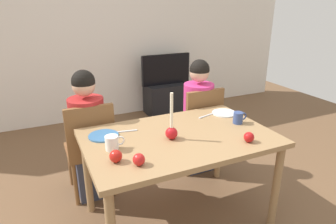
{
  "coord_description": "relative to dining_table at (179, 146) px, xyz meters",
  "views": [
    {
      "loc": [
        -0.92,
        -1.79,
        1.69
      ],
      "look_at": [
        0.0,
        0.2,
        0.87
      ],
      "focal_mm": 31.71,
      "sensor_mm": 36.0,
      "label": 1
    }
  ],
  "objects": [
    {
      "name": "tv_stand",
      "position": [
        0.93,
        2.3,
        -0.43
      ],
      "size": [
        0.64,
        0.4,
        0.48
      ],
      "primitive_type": "cube",
      "color": "black",
      "rests_on": "ground"
    },
    {
      "name": "fork_left",
      "position": [
        -0.34,
        0.23,
        0.09
      ],
      "size": [
        0.18,
        0.04,
        0.01
      ],
      "primitive_type": "cube",
      "rotation": [
        0.0,
        0.0,
        -0.17
      ],
      "color": "silver",
      "rests_on": "dining_table"
    },
    {
      "name": "ground_plane",
      "position": [
        0.0,
        0.0,
        -0.67
      ],
      "size": [
        7.68,
        7.68,
        0.0
      ],
      "primitive_type": "plane",
      "color": "brown"
    },
    {
      "name": "person_left_child",
      "position": [
        -0.56,
        0.64,
        -0.1
      ],
      "size": [
        0.3,
        0.3,
        1.17
      ],
      "color": "#33384C",
      "rests_on": "ground"
    },
    {
      "name": "apple_by_left_plate",
      "position": [
        -0.53,
        -0.18,
        0.12
      ],
      "size": [
        0.08,
        0.08,
        0.08
      ],
      "primitive_type": "sphere",
      "color": "red",
      "rests_on": "dining_table"
    },
    {
      "name": "mug_left",
      "position": [
        -0.51,
        -0.01,
        0.13
      ],
      "size": [
        0.14,
        0.09,
        0.1
      ],
      "color": "white",
      "rests_on": "dining_table"
    },
    {
      "name": "mug_right",
      "position": [
        0.55,
        0.01,
        0.13
      ],
      "size": [
        0.12,
        0.08,
        0.1
      ],
      "color": "#33477F",
      "rests_on": "dining_table"
    },
    {
      "name": "person_right_child",
      "position": [
        0.54,
        0.64,
        -0.1
      ],
      "size": [
        0.3,
        0.3,
        1.17
      ],
      "color": "#33384C",
      "rests_on": "ground"
    },
    {
      "name": "chair_left",
      "position": [
        -0.56,
        0.61,
        -0.15
      ],
      "size": [
        0.4,
        0.4,
        0.9
      ],
      "color": "brown",
      "rests_on": "ground"
    },
    {
      "name": "dining_table",
      "position": [
        0.0,
        0.0,
        0.0
      ],
      "size": [
        1.4,
        0.9,
        0.75
      ],
      "color": "#99754C",
      "rests_on": "ground"
    },
    {
      "name": "apple_by_right_mug",
      "position": [
        -0.41,
        -0.28,
        0.12
      ],
      "size": [
        0.08,
        0.08,
        0.08
      ],
      "primitive_type": "sphere",
      "color": "red",
      "rests_on": "dining_table"
    },
    {
      "name": "plate_left",
      "position": [
        -0.52,
        0.22,
        0.09
      ],
      "size": [
        0.22,
        0.22,
        0.01
      ],
      "primitive_type": "cylinder",
      "color": "teal",
      "rests_on": "dining_table"
    },
    {
      "name": "fork_right",
      "position": [
        0.39,
        0.26,
        0.09
      ],
      "size": [
        0.18,
        0.06,
        0.01
      ],
      "primitive_type": "cube",
      "rotation": [
        0.0,
        0.0,
        0.27
      ],
      "color": "silver",
      "rests_on": "dining_table"
    },
    {
      "name": "apple_near_candle",
      "position": [
        0.4,
        -0.3,
        0.12
      ],
      "size": [
        0.07,
        0.07,
        0.07
      ],
      "primitive_type": "sphere",
      "color": "#B01415",
      "rests_on": "dining_table"
    },
    {
      "name": "tv",
      "position": [
        0.93,
        2.3,
        0.04
      ],
      "size": [
        0.79,
        0.05,
        0.46
      ],
      "color": "black",
      "rests_on": "tv_stand"
    },
    {
      "name": "candle_centerpiece",
      "position": [
        -0.08,
        -0.03,
        0.15
      ],
      "size": [
        0.09,
        0.09,
        0.35
      ],
      "color": "red",
      "rests_on": "dining_table"
    },
    {
      "name": "back_wall",
      "position": [
        0.0,
        2.6,
        0.63
      ],
      "size": [
        6.4,
        0.1,
        2.6
      ],
      "primitive_type": "cube",
      "color": "silver",
      "rests_on": "ground"
    },
    {
      "name": "plate_right",
      "position": [
        0.57,
        0.24,
        0.09
      ],
      "size": [
        0.22,
        0.22,
        0.01
      ],
      "primitive_type": "cylinder",
      "color": "silver",
      "rests_on": "dining_table"
    },
    {
      "name": "chair_right",
      "position": [
        0.54,
        0.61,
        -0.15
      ],
      "size": [
        0.4,
        0.4,
        0.9
      ],
      "color": "brown",
      "rests_on": "ground"
    }
  ]
}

